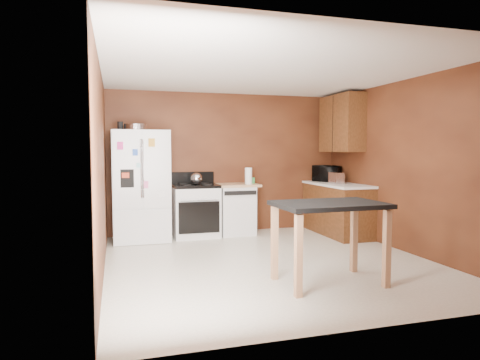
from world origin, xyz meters
name	(u,v)px	position (x,y,z in m)	size (l,w,h in m)	color
floor	(269,262)	(0.00, 0.00, 0.00)	(4.50, 4.50, 0.00)	silver
ceiling	(270,71)	(0.00, 0.00, 2.50)	(4.50, 4.50, 0.00)	white
wall_back	(227,163)	(0.00, 2.25, 1.25)	(4.20, 4.20, 0.00)	brown
wall_front	(366,179)	(0.00, -2.25, 1.25)	(4.20, 4.20, 0.00)	brown
wall_left	(102,170)	(-2.10, 0.00, 1.25)	(4.50, 4.50, 0.00)	brown
wall_right	(406,166)	(2.10, 0.00, 1.25)	(4.50, 4.50, 0.00)	brown
roasting_pan	(136,127)	(-1.61, 1.86, 1.85)	(0.40, 0.40, 0.10)	silver
pen_cup	(120,126)	(-1.86, 1.82, 1.87)	(0.09, 0.09, 0.13)	black
kettle	(196,179)	(-0.63, 1.86, 1.00)	(0.20, 0.20, 0.20)	silver
paper_towel	(248,176)	(0.28, 1.83, 1.03)	(0.12, 0.12, 0.29)	white
green_canister	(252,180)	(0.39, 1.97, 0.94)	(0.10, 0.10, 0.11)	#44B257
toaster	(336,178)	(1.75, 1.38, 1.00)	(0.16, 0.27, 0.19)	silver
microwave	(327,174)	(1.82, 1.88, 1.04)	(0.49, 0.33, 0.27)	black
refrigerator	(141,186)	(-1.55, 1.86, 0.90)	(0.90, 0.80, 1.80)	white
gas_range	(196,210)	(-0.64, 1.92, 0.46)	(0.76, 0.68, 1.10)	white
dishwasher	(236,209)	(0.08, 1.95, 0.45)	(0.78, 0.63, 0.89)	white
right_cabinets	(338,183)	(1.84, 1.48, 0.91)	(0.63, 1.58, 2.45)	brown
island	(329,215)	(0.32, -1.05, 0.76)	(1.19, 0.81, 0.91)	black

